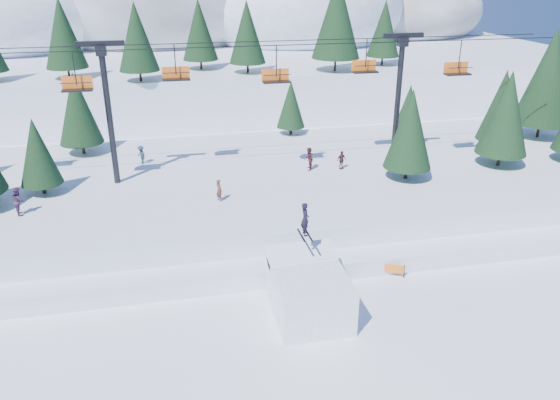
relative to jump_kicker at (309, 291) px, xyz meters
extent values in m
plane|color=white|center=(-1.65, -2.19, -1.41)|extent=(160.00, 160.00, 0.00)
cube|color=white|center=(-1.65, 15.81, -0.16)|extent=(70.00, 22.00, 2.50)
cube|color=white|center=(-1.65, 5.81, -0.86)|extent=(70.00, 6.00, 1.10)
cube|color=white|center=(-1.65, 65.81, 1.59)|extent=(110.00, 60.00, 6.00)
ellipsoid|color=white|center=(-29.65, 69.81, 10.03)|extent=(36.00, 32.40, 19.80)
ellipsoid|color=white|center=(16.35, 67.81, 10.01)|extent=(34.00, 30.60, 19.72)
ellipsoid|color=#605B59|center=(36.35, 73.81, 8.71)|extent=(30.00, 27.00, 15.00)
cylinder|color=black|center=(-8.97, 36.92, 5.16)|extent=(0.26, 0.26, 1.15)
cone|color=#1B3B1B|center=(-8.97, 36.92, 9.26)|extent=(4.26, 4.26, 7.04)
cylinder|color=black|center=(3.10, 39.49, 5.15)|extent=(0.26, 0.26, 1.13)
cone|color=#1B3B1B|center=(3.10, 39.49, 9.18)|extent=(4.19, 4.19, 6.92)
cylinder|color=black|center=(13.38, 38.56, 5.34)|extent=(0.26, 0.26, 1.51)
cone|color=#1B3B1B|center=(13.38, 38.56, 10.74)|extent=(5.61, 5.61, 9.28)
cylinder|color=black|center=(-16.70, 40.04, 5.19)|extent=(0.26, 0.26, 1.20)
cone|color=#1B3B1B|center=(-16.70, 40.04, 9.46)|extent=(4.44, 4.44, 7.35)
cylinder|color=black|center=(20.40, 41.31, 5.13)|extent=(0.26, 0.26, 1.08)
cone|color=#1B3B1B|center=(20.40, 41.31, 9.00)|extent=(4.02, 4.02, 6.65)
cylinder|color=black|center=(-1.99, 43.11, 5.15)|extent=(0.26, 0.26, 1.13)
cone|color=#1B3B1B|center=(-1.99, 43.11, 9.18)|extent=(4.19, 4.19, 6.93)
cube|color=white|center=(0.00, -0.14, -0.12)|extent=(3.80, 4.70, 2.57)
cube|color=white|center=(0.00, 1.87, 1.21)|extent=(3.80, 1.64, 0.92)
imported|color=black|center=(0.10, 1.46, 3.59)|extent=(0.46, 0.69, 1.87)
cube|color=black|center=(-0.10, 1.46, 2.65)|extent=(0.11, 1.65, 0.03)
cube|color=black|center=(0.30, 1.46, 2.65)|extent=(0.11, 1.65, 0.03)
cylinder|color=black|center=(-10.65, 15.81, 6.09)|extent=(0.44, 0.44, 10.00)
cube|color=black|center=(-10.65, 15.81, 11.19)|extent=(3.20, 0.35, 0.35)
cube|color=black|center=(-10.65, 15.81, 10.74)|extent=(0.70, 0.70, 0.70)
cylinder|color=black|center=(11.35, 15.81, 6.09)|extent=(0.44, 0.44, 10.00)
cube|color=black|center=(11.35, 15.81, 11.19)|extent=(3.20, 0.35, 0.35)
cube|color=black|center=(11.35, 15.81, 10.74)|extent=(0.70, 0.70, 0.70)
cylinder|color=black|center=(0.35, 14.61, 10.89)|extent=(46.00, 0.06, 0.06)
cylinder|color=black|center=(0.35, 17.01, 10.89)|extent=(46.00, 0.06, 0.06)
cylinder|color=black|center=(-12.36, 14.61, 9.79)|extent=(0.08, 0.08, 2.20)
cube|color=black|center=(-12.36, 14.61, 8.34)|extent=(2.00, 0.75, 0.12)
cube|color=orange|center=(-12.36, 14.99, 8.79)|extent=(2.00, 0.10, 0.85)
cylinder|color=black|center=(-12.36, 14.26, 8.89)|extent=(2.00, 0.06, 0.06)
cylinder|color=black|center=(-5.71, 17.01, 9.79)|extent=(0.08, 0.08, 2.20)
cube|color=black|center=(-5.71, 17.01, 8.34)|extent=(2.00, 0.75, 0.12)
cube|color=orange|center=(-5.71, 17.39, 8.79)|extent=(2.00, 0.10, 0.85)
cylinder|color=black|center=(-5.71, 16.66, 8.89)|extent=(2.00, 0.06, 0.06)
cylinder|color=black|center=(1.30, 14.61, 9.79)|extent=(0.08, 0.08, 2.20)
cube|color=black|center=(1.30, 14.61, 8.34)|extent=(2.00, 0.75, 0.12)
cube|color=orange|center=(1.30, 14.99, 8.79)|extent=(2.00, 0.10, 0.85)
cylinder|color=black|center=(1.30, 14.26, 8.89)|extent=(2.00, 0.06, 0.06)
cylinder|color=black|center=(8.95, 17.01, 9.79)|extent=(0.08, 0.08, 2.20)
cube|color=black|center=(8.95, 17.01, 8.34)|extent=(2.00, 0.75, 0.12)
cube|color=orange|center=(8.95, 17.39, 8.79)|extent=(2.00, 0.10, 0.85)
cylinder|color=black|center=(8.95, 16.66, 8.89)|extent=(2.00, 0.06, 0.06)
cylinder|color=black|center=(15.58, 14.61, 9.79)|extent=(0.08, 0.08, 2.20)
cube|color=black|center=(15.58, 14.61, 8.34)|extent=(2.00, 0.75, 0.12)
cube|color=orange|center=(15.58, 14.99, 8.79)|extent=(2.00, 0.10, 0.85)
cylinder|color=black|center=(15.58, 14.26, 8.89)|extent=(2.00, 0.06, 0.06)
cylinder|color=black|center=(19.41, 13.21, 1.63)|extent=(0.26, 0.26, 1.07)
cone|color=#1B3B1B|center=(19.41, 13.21, 5.46)|extent=(3.99, 3.99, 6.59)
cylinder|color=black|center=(21.52, 17.00, 1.58)|extent=(0.26, 0.26, 0.98)
cone|color=#1B3B1B|center=(21.52, 17.00, 5.09)|extent=(3.65, 3.65, 6.03)
cylinder|color=black|center=(27.62, 19.64, 1.79)|extent=(0.26, 0.26, 1.40)
cone|color=#1B3B1B|center=(27.62, 19.64, 6.79)|extent=(5.20, 5.20, 8.59)
cylinder|color=black|center=(15.19, 21.66, 1.45)|extent=(0.26, 0.26, 0.71)
cone|color=#1B3B1B|center=(15.19, 21.66, 4.00)|extent=(2.66, 2.66, 4.39)
cylinder|color=black|center=(-13.88, 23.56, 1.58)|extent=(0.26, 0.26, 0.98)
cone|color=#1B3B1B|center=(-13.88, 23.56, 5.09)|extent=(3.65, 3.65, 6.04)
cylinder|color=black|center=(4.98, 25.58, 1.45)|extent=(0.26, 0.26, 0.72)
cone|color=#1B3B1B|center=(4.98, 25.58, 4.03)|extent=(2.68, 2.68, 4.44)
cylinder|color=black|center=(-15.62, 14.73, 1.47)|extent=(0.26, 0.26, 0.77)
cone|color=#1B3B1B|center=(-15.62, 14.73, 4.23)|extent=(2.86, 2.86, 4.73)
cylinder|color=black|center=(10.79, 12.01, 1.57)|extent=(0.26, 0.26, 0.96)
cone|color=#1B3B1B|center=(10.79, 12.01, 5.00)|extent=(3.57, 3.57, 5.90)
imported|color=#402027|center=(6.67, 15.11, 1.84)|extent=(0.95, 0.66, 1.49)
imported|color=#572F24|center=(-3.55, 10.76, 1.86)|extent=(0.58, 0.67, 1.55)
imported|color=#1B2F27|center=(15.12, 20.25, 1.99)|extent=(0.99, 0.76, 1.80)
imported|color=#263646|center=(-8.92, 19.76, 1.85)|extent=(0.99, 1.13, 1.52)
imported|color=#442846|center=(-16.48, 11.26, 2.01)|extent=(0.91, 1.05, 1.85)
imported|color=#451E22|center=(4.06, 15.43, 2.00)|extent=(0.70, 1.15, 1.83)
cylinder|color=black|center=(4.05, 3.51, -0.96)|extent=(0.06, 0.06, 0.90)
cylinder|color=black|center=(6.59, 2.33, -0.96)|extent=(0.06, 0.06, 0.90)
cube|color=orange|center=(5.32, 2.92, -0.86)|extent=(2.56, 1.22, 0.55)
cylinder|color=black|center=(5.25, 3.96, -0.96)|extent=(0.06, 0.06, 0.90)
cylinder|color=black|center=(8.05, 3.80, -0.96)|extent=(0.06, 0.06, 0.90)
cube|color=orange|center=(6.65, 3.88, -0.86)|extent=(2.80, 0.20, 0.55)
camera|label=1|loc=(-6.76, -23.98, 16.00)|focal=35.00mm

